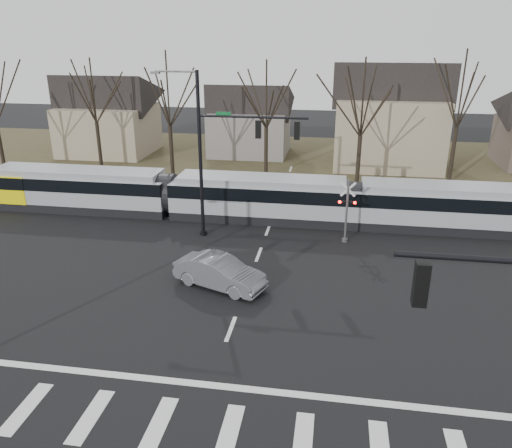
# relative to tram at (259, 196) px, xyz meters

# --- Properties ---
(ground) EXTENTS (140.00, 140.00, 0.00)m
(ground) POSITION_rel_tram_xyz_m (0.94, -16.00, -1.65)
(ground) COLOR black
(grass_verge) EXTENTS (140.00, 28.00, 0.01)m
(grass_verge) POSITION_rel_tram_xyz_m (0.94, 16.00, -1.64)
(grass_verge) COLOR #38331E
(grass_verge) RESTS_ON ground
(crosswalk) EXTENTS (27.00, 2.60, 0.01)m
(crosswalk) POSITION_rel_tram_xyz_m (0.94, -20.00, -1.64)
(crosswalk) COLOR silver
(crosswalk) RESTS_ON ground
(stop_line) EXTENTS (28.00, 0.35, 0.01)m
(stop_line) POSITION_rel_tram_xyz_m (0.94, -17.80, -1.64)
(stop_line) COLOR silver
(stop_line) RESTS_ON ground
(lane_dashes) EXTENTS (0.18, 30.00, 0.01)m
(lane_dashes) POSITION_rel_tram_xyz_m (0.94, -0.00, -1.64)
(lane_dashes) COLOR silver
(lane_dashes) RESTS_ON ground
(rail_pair) EXTENTS (90.00, 1.52, 0.06)m
(rail_pair) POSITION_rel_tram_xyz_m (0.94, -0.20, -1.62)
(rail_pair) COLOR #59595E
(rail_pair) RESTS_ON ground
(tram) EXTENTS (39.90, 2.96, 3.02)m
(tram) POSITION_rel_tram_xyz_m (0.00, 0.00, 0.00)
(tram) COLOR gray
(tram) RESTS_ON ground
(sedan) EXTENTS (4.92, 5.96, 1.59)m
(sedan) POSITION_rel_tram_xyz_m (-0.41, -10.21, -0.85)
(sedan) COLOR slate
(sedan) RESTS_ON ground
(signal_pole_far) EXTENTS (9.28, 0.44, 10.20)m
(signal_pole_far) POSITION_rel_tram_xyz_m (-1.46, -3.50, 4.05)
(signal_pole_far) COLOR black
(signal_pole_far) RESTS_ON ground
(rail_crossing_signal) EXTENTS (1.08, 0.36, 4.00)m
(rail_crossing_signal) POSITION_rel_tram_xyz_m (5.94, -3.21, 0.24)
(rail_crossing_signal) COLOR #59595B
(rail_crossing_signal) RESTS_ON ground
(tree_row) EXTENTS (59.20, 7.20, 10.00)m
(tree_row) POSITION_rel_tram_xyz_m (2.94, 10.00, 3.35)
(tree_row) COLOR black
(tree_row) RESTS_ON ground
(house_a) EXTENTS (9.72, 8.64, 8.60)m
(house_a) POSITION_rel_tram_xyz_m (-19.06, 18.00, 2.81)
(house_a) COLOR gray
(house_a) RESTS_ON ground
(house_b) EXTENTS (8.64, 7.56, 7.65)m
(house_b) POSITION_rel_tram_xyz_m (-4.06, 20.00, 2.32)
(house_b) COLOR slate
(house_b) RESTS_ON ground
(house_c) EXTENTS (10.80, 8.64, 10.10)m
(house_c) POSITION_rel_tram_xyz_m (9.94, 17.00, 3.58)
(house_c) COLOR gray
(house_c) RESTS_ON ground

